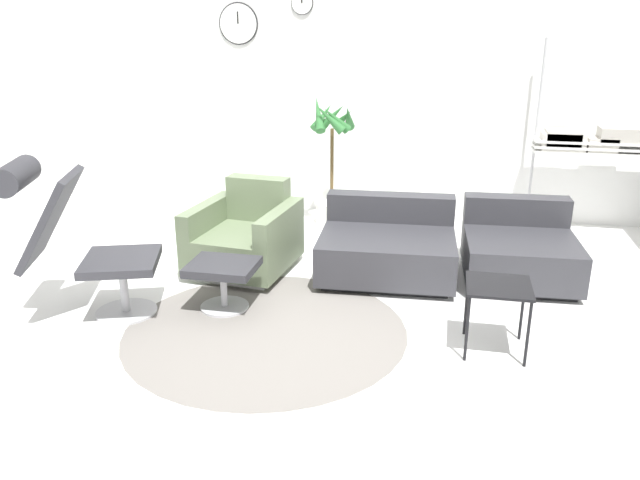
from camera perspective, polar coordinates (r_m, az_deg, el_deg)
ground_plane at (r=4.65m, az=-3.91°, el=-6.48°), size 12.00×12.00×0.00m
wall_back at (r=6.90m, az=2.10°, el=14.11°), size 12.00×0.09×2.80m
round_rug at (r=4.37m, az=-4.98°, el=-8.22°), size 1.95×1.95×0.01m
lounge_chair at (r=4.66m, az=-22.04°, el=1.14°), size 1.08×0.80×1.14m
ottoman at (r=4.63m, az=-8.86°, el=-3.14°), size 0.49×0.42×0.36m
armchair_red at (r=5.35m, az=-6.80°, el=0.09°), size 0.87×0.93×0.75m
couch_low at (r=5.25m, az=6.19°, el=-0.76°), size 1.15×1.00×0.61m
couch_second at (r=5.41m, az=17.71°, el=-1.00°), size 0.93×0.99×0.61m
side_table at (r=4.10m, az=15.99°, el=-4.63°), size 0.40×0.40×0.46m
potted_plant at (r=6.49m, az=1.12°, el=6.58°), size 0.49×0.48×1.34m
shelf_unit at (r=6.70m, az=23.52°, el=8.22°), size 1.31×0.28×1.88m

